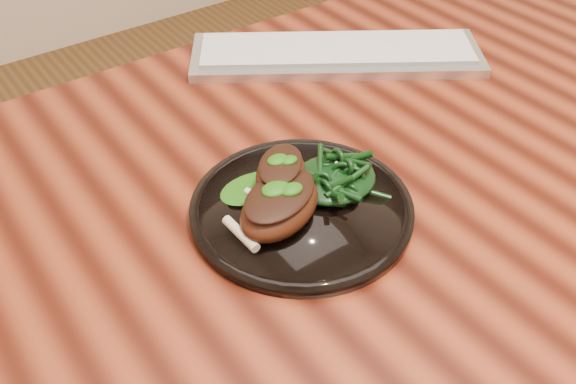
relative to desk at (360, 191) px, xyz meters
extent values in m
cube|color=#360F06|center=(0.00, 0.00, 0.06)|extent=(1.60, 0.80, 0.04)
cylinder|color=#37140C|center=(0.74, 0.34, -0.31)|extent=(0.06, 0.06, 0.71)
cylinder|color=black|center=(-0.15, -0.06, 0.09)|extent=(0.27, 0.27, 0.02)
torus|color=black|center=(-0.15, -0.06, 0.09)|extent=(0.27, 0.27, 0.01)
cylinder|color=black|center=(-0.15, -0.06, 0.09)|extent=(0.18, 0.18, 0.00)
ellipsoid|color=#431B0D|center=(-0.19, -0.07, 0.12)|extent=(0.14, 0.12, 0.05)
ellipsoid|color=black|center=(-0.19, -0.07, 0.14)|extent=(0.12, 0.10, 0.01)
cylinder|color=beige|center=(-0.25, -0.07, 0.11)|extent=(0.01, 0.06, 0.01)
ellipsoid|color=#104907|center=(-0.19, -0.07, 0.15)|extent=(0.03, 0.03, 0.01)
ellipsoid|color=#431B0D|center=(-0.16, -0.04, 0.13)|extent=(0.10, 0.10, 0.03)
ellipsoid|color=black|center=(-0.16, -0.04, 0.15)|extent=(0.09, 0.09, 0.01)
cylinder|color=beige|center=(-0.20, -0.05, 0.13)|extent=(0.02, 0.04, 0.01)
ellipsoid|color=#104907|center=(-0.16, -0.04, 0.15)|extent=(0.03, 0.02, 0.01)
ellipsoid|color=#104907|center=(-0.19, 0.00, 0.10)|extent=(0.08, 0.05, 0.01)
ellipsoid|color=black|center=(-0.10, -0.06, 0.11)|extent=(0.11, 0.09, 0.02)
cube|color=silver|center=(0.12, 0.21, 0.09)|extent=(0.47, 0.38, 0.02)
cube|color=white|center=(0.12, 0.21, 0.10)|extent=(0.43, 0.34, 0.01)
camera|label=1|loc=(-0.50, -0.52, 0.60)|focal=40.00mm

